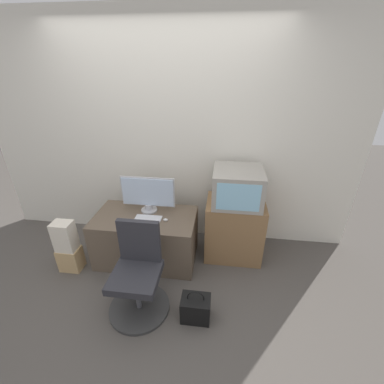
{
  "coord_description": "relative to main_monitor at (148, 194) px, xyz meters",
  "views": [
    {
      "loc": [
        0.65,
        -1.55,
        2.09
      ],
      "look_at": [
        0.34,
        0.91,
        0.82
      ],
      "focal_mm": 24.0,
      "sensor_mm": 36.0,
      "label": 1
    }
  ],
  "objects": [
    {
      "name": "crt_tv",
      "position": [
        0.97,
        0.08,
        0.11
      ],
      "size": [
        0.52,
        0.51,
        0.38
      ],
      "color": "gray",
      "rests_on": "side_stand"
    },
    {
      "name": "office_chair",
      "position": [
        0.1,
        -0.79,
        -0.44
      ],
      "size": [
        0.56,
        0.56,
        0.87
      ],
      "color": "#333333",
      "rests_on": "ground_plane"
    },
    {
      "name": "mouse",
      "position": [
        0.23,
        -0.19,
        -0.2
      ],
      "size": [
        0.05,
        0.03,
        0.03
      ],
      "color": "silver",
      "rests_on": "desk"
    },
    {
      "name": "cardboard_box_upper",
      "position": [
        -0.82,
        -0.42,
        -0.34
      ],
      "size": [
        0.21,
        0.16,
        0.34
      ],
      "color": "beige",
      "rests_on": "cardboard_box_lower"
    },
    {
      "name": "side_stand",
      "position": [
        0.97,
        0.08,
        -0.43
      ],
      "size": [
        0.64,
        0.48,
        0.71
      ],
      "color": "olive",
      "rests_on": "ground_plane"
    },
    {
      "name": "ground_plane",
      "position": [
        0.15,
        -0.87,
        -0.78
      ],
      "size": [
        12.0,
        12.0,
        0.0
      ],
      "primitive_type": "plane",
      "color": "#4C4742"
    },
    {
      "name": "handbag",
      "position": [
        0.63,
        -0.86,
        -0.66
      ],
      "size": [
        0.26,
        0.18,
        0.33
      ],
      "color": "black",
      "rests_on": "ground_plane"
    },
    {
      "name": "main_monitor",
      "position": [
        0.0,
        0.0,
        0.0
      ],
      "size": [
        0.6,
        0.18,
        0.41
      ],
      "color": "#B2B2B7",
      "rests_on": "desk"
    },
    {
      "name": "wall_back",
      "position": [
        0.15,
        0.45,
        0.52
      ],
      "size": [
        4.4,
        0.05,
        2.6
      ],
      "color": "silver",
      "rests_on": "ground_plane"
    },
    {
      "name": "desk",
      "position": [
        -0.02,
        -0.13,
        -0.5
      ],
      "size": [
        1.12,
        0.62,
        0.57
      ],
      "color": "brown",
      "rests_on": "ground_plane"
    },
    {
      "name": "cardboard_box_lower",
      "position": [
        -0.82,
        -0.42,
        -0.65
      ],
      "size": [
        0.23,
        0.17,
        0.27
      ],
      "color": "tan",
      "rests_on": "ground_plane"
    },
    {
      "name": "keyboard",
      "position": [
        0.04,
        -0.17,
        -0.21
      ],
      "size": [
        0.29,
        0.13,
        0.01
      ],
      "color": "silver",
      "rests_on": "desk"
    }
  ]
}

